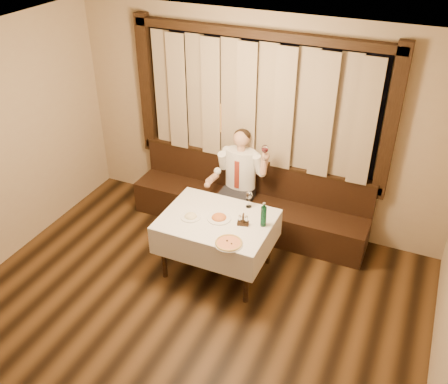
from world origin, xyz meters
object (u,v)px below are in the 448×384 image
at_px(dining_table, 217,226).
at_px(green_bottle, 264,216).
at_px(banquette, 249,206).
at_px(cruet_caddy, 243,221).
at_px(pizza, 229,243).
at_px(seated_man, 239,174).
at_px(pasta_red, 219,216).
at_px(pasta_cream, 191,215).

height_order(dining_table, green_bottle, green_bottle).
xyz_separation_m(banquette, cruet_caddy, (0.32, -1.02, 0.49)).
height_order(pizza, cruet_caddy, cruet_caddy).
bearing_deg(seated_man, banquette, 37.87).
bearing_deg(seated_man, green_bottle, -52.68).
xyz_separation_m(dining_table, pizza, (0.31, -0.38, 0.12)).
distance_m(banquette, seated_man, 0.53).
xyz_separation_m(banquette, pizza, (0.31, -1.40, 0.46)).
bearing_deg(seated_man, dining_table, -82.99).
bearing_deg(pasta_red, banquette, 91.39).
height_order(dining_table, seated_man, seated_man).
bearing_deg(pasta_red, seated_man, 98.54).
xyz_separation_m(pasta_cream, seated_man, (0.17, 1.04, 0.03)).
bearing_deg(pasta_cream, dining_table, 19.74).
xyz_separation_m(banquette, pasta_red, (0.02, -1.02, 0.48)).
bearing_deg(cruet_caddy, green_bottle, 7.25).
xyz_separation_m(dining_table, seated_man, (-0.11, 0.93, 0.17)).
distance_m(banquette, pasta_red, 1.13).
xyz_separation_m(pizza, seated_man, (-0.43, 1.31, 0.05)).
bearing_deg(pasta_cream, pizza, -24.91).
distance_m(green_bottle, seated_man, 1.07).
xyz_separation_m(pizza, pasta_cream, (-0.60, 0.28, 0.02)).
bearing_deg(cruet_caddy, pasta_cream, 176.67).
bearing_deg(dining_table, pasta_cream, -160.26).
height_order(dining_table, pasta_red, pasta_red).
height_order(pizza, seated_man, seated_man).
distance_m(pasta_red, cruet_caddy, 0.29).
xyz_separation_m(green_bottle, cruet_caddy, (-0.21, -0.08, -0.08)).
bearing_deg(pasta_red, cruet_caddy, 0.66).
bearing_deg(pizza, green_bottle, 65.08).
relative_size(banquette, pasta_cream, 13.66).
height_order(banquette, pasta_red, banquette).
bearing_deg(pizza, banquette, 102.55).
distance_m(pasta_red, green_bottle, 0.52).
distance_m(dining_table, pizza, 0.51).
xyz_separation_m(banquette, seated_man, (-0.11, -0.09, 0.51)).
bearing_deg(green_bottle, pasta_red, -170.57).
bearing_deg(pizza, dining_table, 129.43).
xyz_separation_m(dining_table, pasta_cream, (-0.29, -0.10, 0.14)).
height_order(banquette, pasta_cream, banquette).
distance_m(dining_table, seated_man, 0.96).
bearing_deg(seated_man, pasta_red, -81.46).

